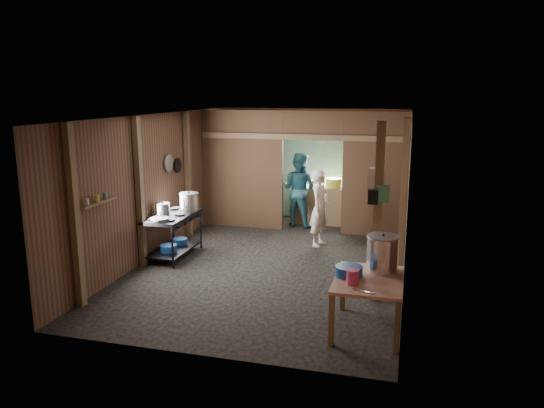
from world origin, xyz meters
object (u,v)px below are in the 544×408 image
(prep_table, at_px, (368,304))
(cook, at_px, (320,208))
(yellow_tub, at_px, (333,183))
(stove_pot_large, at_px, (189,202))
(pink_bucket, at_px, (353,277))
(stock_pot, at_px, (382,254))
(gas_range, at_px, (173,236))

(prep_table, height_order, cook, cook)
(prep_table, bearing_deg, yellow_tub, 103.15)
(prep_table, bearing_deg, stove_pot_large, 144.86)
(yellow_tub, bearing_deg, cook, -90.06)
(stove_pot_large, relative_size, yellow_tub, 0.95)
(yellow_tub, height_order, cook, cook)
(prep_table, relative_size, cook, 0.78)
(stove_pot_large, bearing_deg, prep_table, -35.14)
(stove_pot_large, bearing_deg, pink_bucket, -39.28)
(stock_pot, xyz_separation_m, pink_bucket, (-0.32, -0.59, -0.14))
(yellow_tub, bearing_deg, stove_pot_large, -129.75)
(gas_range, bearing_deg, stove_pot_large, 66.72)
(pink_bucket, distance_m, yellow_tub, 5.63)
(stove_pot_large, xyz_separation_m, cook, (2.31, 1.03, -0.20))
(gas_range, height_order, cook, cook)
(stove_pot_large, relative_size, cook, 0.24)
(gas_range, bearing_deg, cook, 29.99)
(gas_range, height_order, yellow_tub, yellow_tub)
(pink_bucket, xyz_separation_m, cook, (-1.06, 3.79, -0.03))
(pink_bucket, bearing_deg, stove_pot_large, 140.72)
(gas_range, height_order, prep_table, gas_range)
(gas_range, xyz_separation_m, stock_pot, (3.85, -1.77, 0.52))
(stock_pot, bearing_deg, prep_table, -112.79)
(stove_pot_large, xyz_separation_m, pink_bucket, (3.36, -2.75, -0.17))
(prep_table, xyz_separation_m, cook, (-1.23, 3.53, 0.41))
(cook, bearing_deg, stock_pot, -145.69)
(gas_range, bearing_deg, prep_table, -29.47)
(prep_table, bearing_deg, cook, 109.27)
(gas_range, xyz_separation_m, pink_bucket, (3.53, -2.36, 0.39))
(gas_range, distance_m, cook, 2.88)
(prep_table, xyz_separation_m, stove_pot_large, (-3.54, 2.49, 0.61))
(stove_pot_large, height_order, pink_bucket, stove_pot_large)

